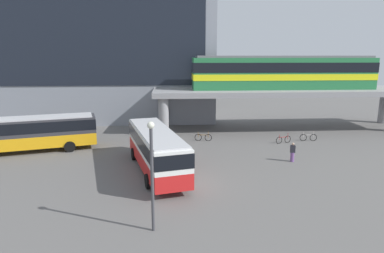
% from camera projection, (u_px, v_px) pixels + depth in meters
% --- Properties ---
extents(ground_plane, '(120.00, 120.00, 0.00)m').
position_uv_depth(ground_plane, '(182.00, 146.00, 33.14)').
color(ground_plane, '#605E5B').
extents(station_building, '(27.93, 11.25, 18.74)m').
position_uv_depth(station_building, '(109.00, 50.00, 45.67)').
color(station_building, gray).
rests_on(station_building, ground_plane).
extents(elevated_platform, '(30.84, 7.22, 4.81)m').
position_uv_depth(elevated_platform, '(285.00, 94.00, 39.83)').
color(elevated_platform, gray).
rests_on(elevated_platform, ground_plane).
extents(train, '(21.21, 2.96, 3.84)m').
position_uv_depth(train, '(283.00, 72.00, 39.27)').
color(train, '#26723F').
rests_on(train, elevated_platform).
extents(bus_main, '(5.17, 11.33, 3.22)m').
position_uv_depth(bus_main, '(156.00, 146.00, 25.59)').
color(bus_main, red).
rests_on(bus_main, ground_plane).
extents(bus_secondary, '(11.32, 5.38, 3.22)m').
position_uv_depth(bus_secondary, '(33.00, 130.00, 30.91)').
color(bus_secondary, orange).
rests_on(bus_secondary, ground_plane).
extents(bicycle_red, '(1.71, 0.63, 1.04)m').
position_uv_depth(bicycle_red, '(283.00, 140.00, 34.17)').
color(bicycle_red, black).
rests_on(bicycle_red, ground_plane).
extents(bicycle_silver, '(1.79, 0.19, 1.04)m').
position_uv_depth(bicycle_silver, '(308.00, 137.00, 35.08)').
color(bicycle_silver, black).
rests_on(bicycle_silver, ground_plane).
extents(bicycle_brown, '(1.77, 0.37, 1.04)m').
position_uv_depth(bicycle_brown, '(203.00, 137.00, 35.09)').
color(bicycle_brown, black).
rests_on(bicycle_brown, ground_plane).
extents(pedestrian_walking_across, '(0.44, 0.34, 1.63)m').
position_uv_depth(pedestrian_walking_across, '(293.00, 153.00, 28.23)').
color(pedestrian_walking_across, '#724C8C').
rests_on(pedestrian_walking_across, ground_plane).
extents(lamp_post, '(0.36, 0.36, 5.70)m').
position_uv_depth(lamp_post, '(152.00, 167.00, 16.61)').
color(lamp_post, '#3F3F44').
rests_on(lamp_post, ground_plane).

